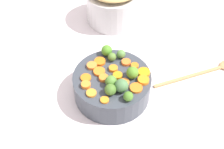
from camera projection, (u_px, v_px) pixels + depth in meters
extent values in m
cube|color=white|center=(92.00, 97.00, 1.01)|extent=(2.40, 2.40, 0.02)
cylinder|color=#373D46|center=(112.00, 86.00, 0.97)|extent=(0.25, 0.25, 0.09)
cylinder|color=#BCBABA|center=(114.00, 6.00, 1.23)|extent=(0.22, 0.22, 0.13)
cylinder|color=orange|center=(92.00, 66.00, 0.96)|extent=(0.05, 0.05, 0.01)
cylinder|color=orange|center=(126.00, 62.00, 0.97)|extent=(0.03, 0.03, 0.01)
cylinder|color=orange|center=(91.00, 93.00, 0.89)|extent=(0.04, 0.04, 0.01)
cylinder|color=orange|center=(86.00, 85.00, 0.91)|extent=(0.04, 0.04, 0.01)
cylinder|color=orange|center=(99.00, 71.00, 0.95)|extent=(0.05, 0.05, 0.01)
cylinder|color=orange|center=(86.00, 78.00, 0.93)|extent=(0.05, 0.05, 0.01)
cylinder|color=orange|center=(118.00, 76.00, 0.93)|extent=(0.03, 0.03, 0.01)
cylinder|color=orange|center=(104.00, 78.00, 0.93)|extent=(0.04, 0.04, 0.01)
cylinder|color=orange|center=(105.00, 100.00, 0.87)|extent=(0.04, 0.04, 0.01)
cylinder|color=orange|center=(125.00, 82.00, 0.92)|extent=(0.04, 0.04, 0.01)
cylinder|color=orange|center=(143.00, 80.00, 0.92)|extent=(0.04, 0.04, 0.01)
cylinder|color=orange|center=(136.00, 88.00, 0.90)|extent=(0.05, 0.05, 0.01)
cylinder|color=orange|center=(144.00, 72.00, 0.94)|extent=(0.05, 0.05, 0.01)
cylinder|color=orange|center=(100.00, 62.00, 0.98)|extent=(0.05, 0.05, 0.01)
cylinder|color=orange|center=(135.00, 66.00, 0.96)|extent=(0.03, 0.03, 0.01)
cylinder|color=orange|center=(113.00, 68.00, 0.95)|extent=(0.03, 0.03, 0.01)
sphere|color=#498324|center=(107.00, 50.00, 0.99)|extent=(0.04, 0.04, 0.04)
sphere|color=#508325|center=(133.00, 73.00, 0.92)|extent=(0.04, 0.04, 0.04)
sphere|color=#457141|center=(121.00, 86.00, 0.89)|extent=(0.04, 0.04, 0.04)
sphere|color=#517730|center=(112.00, 57.00, 0.98)|extent=(0.03, 0.03, 0.03)
sphere|color=#4E7F30|center=(111.00, 81.00, 0.90)|extent=(0.04, 0.04, 0.04)
sphere|color=#436C26|center=(110.00, 90.00, 0.88)|extent=(0.04, 0.04, 0.04)
sphere|color=#447425|center=(128.00, 96.00, 0.87)|extent=(0.03, 0.03, 0.03)
sphere|color=#517E3D|center=(121.00, 54.00, 0.99)|extent=(0.03, 0.03, 0.03)
cube|color=tan|center=(190.00, 76.00, 1.05)|extent=(0.11, 0.26, 0.01)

